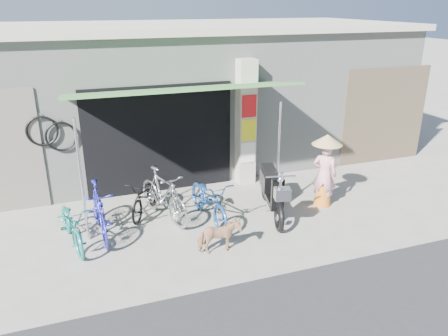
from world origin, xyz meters
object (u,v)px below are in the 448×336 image
object	(u,v)px
street_dog	(219,237)
moped	(272,190)
bike_navy	(209,200)
nun	(325,170)
bike_black	(146,196)
bike_silver	(163,195)
bike_teal	(72,224)
bike_blue	(99,211)

from	to	relation	value
street_dog	moped	world-z (taller)	moped
bike_navy	nun	bearing A→B (deg)	-7.72
bike_black	bike_silver	world-z (taller)	bike_silver
bike_black	bike_navy	size ratio (longest dim) A/B	0.85
bike_navy	street_dog	distance (m)	1.25
street_dog	nun	distance (m)	3.04
bike_black	bike_silver	size ratio (longest dim) A/B	0.86
bike_black	moped	xyz separation A→B (m)	(2.48, -0.89, 0.12)
street_dog	bike_navy	bearing A→B (deg)	-8.70
street_dog	moped	size ratio (longest dim) A/B	0.38
bike_teal	bike_blue	xyz separation A→B (m)	(0.51, 0.20, 0.09)
bike_black	bike_navy	distance (m)	1.39
bike_blue	nun	xyz separation A→B (m)	(4.71, -0.22, 0.30)
bike_teal	nun	bearing A→B (deg)	-11.17
bike_blue	bike_black	bearing A→B (deg)	30.55
bike_silver	street_dog	size ratio (longest dim) A/B	2.34
street_dog	bike_silver	bearing A→B (deg)	22.17
bike_navy	bike_silver	bearing A→B (deg)	148.37
bike_blue	bike_silver	world-z (taller)	bike_silver
bike_navy	street_dog	world-z (taller)	bike_navy
bike_silver	nun	xyz separation A→B (m)	(3.42, -0.52, 0.28)
bike_navy	moped	size ratio (longest dim) A/B	0.89
bike_teal	moped	distance (m)	3.98
bike_silver	bike_navy	size ratio (longest dim) A/B	0.99
nun	moped	bearing A→B (deg)	43.03
bike_navy	moped	world-z (taller)	moped
bike_navy	nun	size ratio (longest dim) A/B	1.11
bike_black	moped	world-z (taller)	moped
bike_blue	bike_navy	xyz separation A→B (m)	(2.13, -0.12, -0.04)
bike_blue	street_dog	xyz separation A→B (m)	(1.93, -1.34, -0.20)
bike_navy	street_dog	size ratio (longest dim) A/B	2.38
bike_blue	nun	bearing A→B (deg)	-6.19
bike_silver	street_dog	distance (m)	1.77
bike_teal	nun	world-z (taller)	nun
bike_silver	bike_navy	distance (m)	0.94
bike_navy	moped	distance (m)	1.34
bike_teal	bike_blue	bearing A→B (deg)	10.36
bike_black	bike_teal	bearing A→B (deg)	-121.30
bike_teal	bike_silver	bearing A→B (deg)	4.49
street_dog	bike_teal	bearing A→B (deg)	65.70
moped	bike_black	bearing A→B (deg)	174.07
bike_black	bike_blue	bearing A→B (deg)	-117.29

